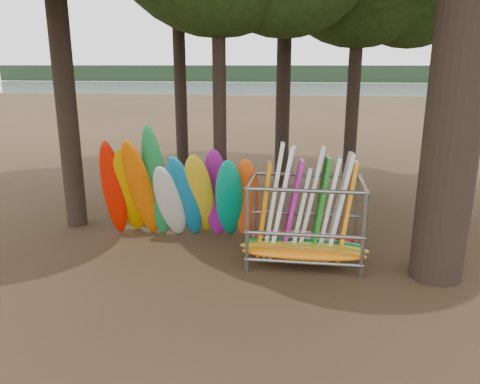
# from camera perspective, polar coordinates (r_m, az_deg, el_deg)

# --- Properties ---
(ground) EXTENTS (120.00, 120.00, 0.00)m
(ground) POSITION_cam_1_polar(r_m,az_deg,el_deg) (10.99, 1.59, -9.24)
(ground) COLOR #47331E
(ground) RESTS_ON ground
(lake) EXTENTS (160.00, 160.00, 0.00)m
(lake) POSITION_cam_1_polar(r_m,az_deg,el_deg) (70.08, 7.25, 11.59)
(lake) COLOR gray
(lake) RESTS_ON ground
(far_shore) EXTENTS (160.00, 4.00, 4.00)m
(far_shore) POSITION_cam_1_polar(r_m,az_deg,el_deg) (119.96, 7.72, 14.10)
(far_shore) COLOR black
(far_shore) RESTS_ON ground
(kayak_row) EXTENTS (4.29, 2.12, 3.29)m
(kayak_row) POSITION_cam_1_polar(r_m,az_deg,el_deg) (12.22, -7.36, -0.31)
(kayak_row) COLOR red
(kayak_row) RESTS_ON ground
(storage_rack) EXTENTS (3.02, 1.63, 2.82)m
(storage_rack) POSITION_cam_1_polar(r_m,az_deg,el_deg) (11.10, 7.87, -3.80)
(storage_rack) COLOR slate
(storage_rack) RESTS_ON ground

